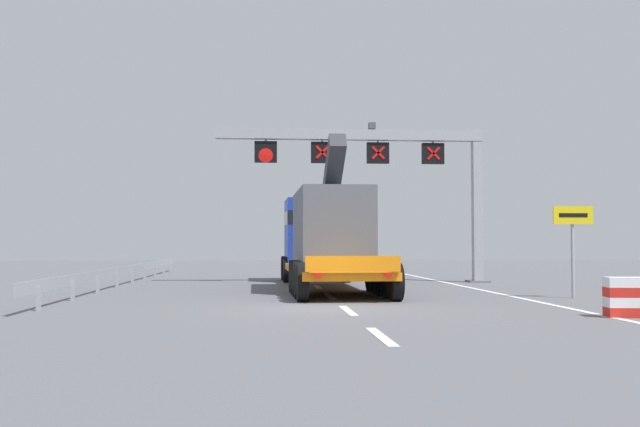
% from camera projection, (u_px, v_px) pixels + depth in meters
% --- Properties ---
extents(ground, '(112.00, 112.00, 0.00)m').
position_uv_depth(ground, '(325.00, 307.00, 18.73)').
color(ground, '#5B5B60').
extents(lane_markings, '(0.20, 52.70, 0.01)m').
position_uv_depth(lane_markings, '(303.00, 276.00, 37.74)').
color(lane_markings, silver).
rests_on(lane_markings, ground).
extents(edge_line_right, '(0.20, 63.00, 0.01)m').
position_uv_depth(edge_line_right, '(444.00, 282.00, 31.17)').
color(edge_line_right, silver).
rests_on(edge_line_right, ground).
extents(overhead_lane_gantry, '(11.78, 0.90, 6.90)m').
position_uv_depth(overhead_lane_gantry, '(384.00, 159.00, 31.12)').
color(overhead_lane_gantry, '#9EA0A5').
rests_on(overhead_lane_gantry, ground).
extents(heavy_haul_truck_orange, '(3.17, 14.09, 5.30)m').
position_uv_depth(heavy_haul_truck_orange, '(324.00, 235.00, 28.07)').
color(heavy_haul_truck_orange, orange).
rests_on(heavy_haul_truck_orange, ground).
extents(exit_sign_yellow, '(1.24, 0.15, 2.81)m').
position_uv_depth(exit_sign_yellow, '(573.00, 230.00, 22.00)').
color(exit_sign_yellow, '#9EA0A5').
rests_on(exit_sign_yellow, ground).
extents(crash_barrier_striped, '(1.06, 0.62, 0.90)m').
position_uv_depth(crash_barrier_striped, '(629.00, 297.00, 16.24)').
color(crash_barrier_striped, red).
rests_on(crash_barrier_striped, ground).
extents(guardrail_left, '(0.13, 28.78, 0.76)m').
position_uv_depth(guardrail_left, '(131.00, 270.00, 30.53)').
color(guardrail_left, '#999EA3').
rests_on(guardrail_left, ground).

